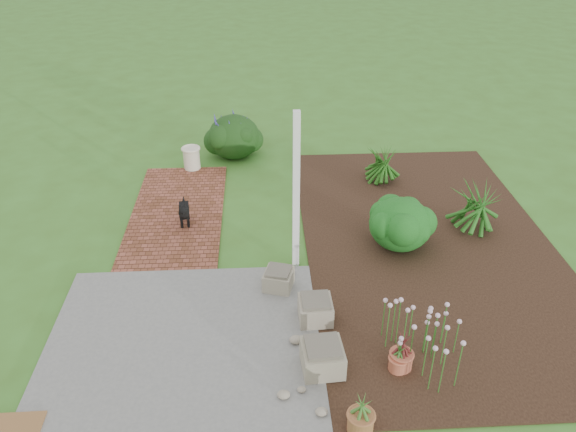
{
  "coord_description": "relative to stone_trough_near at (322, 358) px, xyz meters",
  "views": [
    {
      "loc": [
        -0.2,
        -6.91,
        5.15
      ],
      "look_at": [
        0.2,
        0.4,
        0.7
      ],
      "focal_mm": 35.0,
      "sensor_mm": 36.0,
      "label": 1
    }
  ],
  "objects": [
    {
      "name": "ground",
      "position": [
        -0.48,
        2.08,
        -0.2
      ],
      "size": [
        80.0,
        80.0,
        0.0
      ],
      "primitive_type": "plane",
      "color": "#3B6720",
      "rests_on": "ground"
    },
    {
      "name": "purple_flowering_bush",
      "position": [
        -1.22,
        6.19,
        0.26
      ],
      "size": [
        1.13,
        1.13,
        0.93
      ],
      "primitive_type": "ellipsoid",
      "rotation": [
        0.0,
        0.0,
        0.04
      ],
      "color": "black",
      "rests_on": "ground"
    },
    {
      "name": "pink_flower_patch",
      "position": [
        1.21,
        0.05,
        0.18
      ],
      "size": [
        1.3,
        1.3,
        0.71
      ],
      "primitive_type": null,
      "rotation": [
        0.0,
        0.0,
        -0.2
      ],
      "color": "#113D0F",
      "rests_on": "garden_bed"
    },
    {
      "name": "brick_path",
      "position": [
        -2.18,
        3.83,
        -0.18
      ],
      "size": [
        1.6,
        3.5,
        0.04
      ],
      "primitive_type": "cube",
      "color": "brown",
      "rests_on": "ground"
    },
    {
      "name": "black_dog",
      "position": [
        -1.99,
        3.38,
        0.11
      ],
      "size": [
        0.2,
        0.54,
        0.46
      ],
      "rotation": [
        0.0,
        0.0,
        0.1
      ],
      "color": "black",
      "rests_on": "brick_path"
    },
    {
      "name": "cream_ceramic_urn",
      "position": [
        -2.07,
        5.56,
        0.06
      ],
      "size": [
        0.37,
        0.37,
        0.44
      ],
      "primitive_type": "cylinder",
      "rotation": [
        0.0,
        0.0,
        -0.12
      ],
      "color": "beige",
      "rests_on": "brick_path"
    },
    {
      "name": "garden_bed",
      "position": [
        2.02,
        2.58,
        -0.19
      ],
      "size": [
        4.0,
        7.0,
        0.03
      ],
      "primitive_type": "cube",
      "color": "black",
      "rests_on": "ground"
    },
    {
      "name": "stone_trough_near",
      "position": [
        0.0,
        0.0,
        0.0
      ],
      "size": [
        0.52,
        0.52,
        0.33
      ],
      "primitive_type": "cube",
      "rotation": [
        0.0,
        0.0,
        0.07
      ],
      "color": "gray",
      "rests_on": "concrete_patio"
    },
    {
      "name": "veranda_post",
      "position": [
        -0.18,
        2.18,
        1.05
      ],
      "size": [
        0.1,
        0.1,
        2.5
      ],
      "primitive_type": "cube",
      "color": "white",
      "rests_on": "ground"
    },
    {
      "name": "concrete_patio",
      "position": [
        -1.73,
        0.33,
        -0.18
      ],
      "size": [
        3.5,
        3.5,
        0.04
      ],
      "primitive_type": "cube",
      "color": "slate",
      "rests_on": "ground"
    },
    {
      "name": "evergreen_shrub",
      "position": [
        1.51,
        2.59,
        0.25
      ],
      "size": [
        1.23,
        1.23,
        0.84
      ],
      "primitive_type": "ellipsoid",
      "rotation": [
        0.0,
        0.0,
        -0.3
      ],
      "color": "#0D3B12",
      "rests_on": "garden_bed"
    },
    {
      "name": "coir_doormat",
      "position": [
        -3.46,
        -0.7,
        -0.15
      ],
      "size": [
        0.68,
        0.44,
        0.02
      ],
      "primitive_type": "cube",
      "rotation": [
        0.0,
        0.0,
        0.01
      ],
      "color": "brown",
      "rests_on": "concrete_patio"
    },
    {
      "name": "terracotta_pot_small_right",
      "position": [
        0.31,
        -0.9,
        -0.05
      ],
      "size": [
        0.36,
        0.36,
        0.24
      ],
      "primitive_type": "cylinder",
      "rotation": [
        0.0,
        0.0,
        -0.34
      ],
      "color": "brown",
      "rests_on": "garden_bed"
    },
    {
      "name": "agapanthus_clump_back",
      "position": [
        2.86,
        3.02,
        0.32
      ],
      "size": [
        1.31,
        1.31,
        0.98
      ],
      "primitive_type": null,
      "rotation": [
        0.0,
        0.0,
        0.23
      ],
      "color": "#1B4012",
      "rests_on": "garden_bed"
    },
    {
      "name": "terracotta_pot_small_left",
      "position": [
        0.91,
        -0.06,
        -0.08
      ],
      "size": [
        0.24,
        0.24,
        0.19
      ],
      "primitive_type": "cylinder",
      "rotation": [
        0.0,
        0.0,
        0.07
      ],
      "color": "#B65B3D",
      "rests_on": "garden_bed"
    },
    {
      "name": "terracotta_pot_bronze",
      "position": [
        0.95,
        -0.02,
        -0.06
      ],
      "size": [
        0.3,
        0.3,
        0.23
      ],
      "primitive_type": "cylinder",
      "rotation": [
        0.0,
        0.0,
        0.08
      ],
      "color": "#AB543A",
      "rests_on": "garden_bed"
    },
    {
      "name": "agapanthus_clump_front",
      "position": [
        1.66,
        4.85,
        0.23
      ],
      "size": [
        1.1,
        1.1,
        0.8
      ],
      "primitive_type": null,
      "rotation": [
        0.0,
        0.0,
        0.26
      ],
      "color": "#17360A",
      "rests_on": "garden_bed"
    },
    {
      "name": "stone_trough_far",
      "position": [
        -0.46,
        1.6,
        -0.03
      ],
      "size": [
        0.49,
        0.49,
        0.26
      ],
      "primitive_type": "cube",
      "rotation": [
        0.0,
        0.0,
        -0.29
      ],
      "color": "gray",
      "rests_on": "concrete_patio"
    },
    {
      "name": "stone_trough_mid",
      "position": [
        0.0,
        0.88,
        -0.02
      ],
      "size": [
        0.45,
        0.45,
        0.29
      ],
      "primitive_type": "cube",
      "rotation": [
        0.0,
        0.0,
        0.02
      ],
      "color": "gray",
      "rests_on": "concrete_patio"
    }
  ]
}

